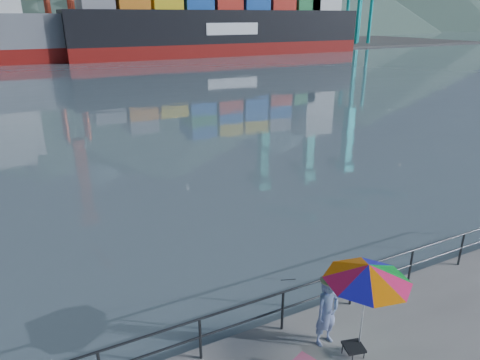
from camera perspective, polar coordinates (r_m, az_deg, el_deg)
name	(u,v)px	position (r m, az deg, el deg)	size (l,w,h in m)	color
harbor_water	(28,42)	(135.17, -26.47, 16.18)	(500.00, 280.00, 0.00)	slate
far_dock	(87,50)	(99.11, -19.78, 16.05)	(200.00, 40.00, 0.40)	#514F4C
guardrail	(243,323)	(9.74, 0.44, -18.57)	(22.00, 0.06, 1.03)	#2D3033
container_stacks	(197,32)	(105.72, -5.82, 19.05)	(58.00, 5.40, 7.80)	yellow
fisherman	(327,312)	(9.78, 11.50, -16.92)	(0.57, 0.38, 1.57)	#28449A
beach_umbrella	(368,273)	(9.03, 16.70, -11.74)	(2.06, 2.06, 2.16)	white
folding_stool	(353,350)	(9.99, 14.87, -21.12)	(0.49, 0.49, 0.26)	black
fishing_rod	(286,311)	(10.97, 6.16, -16.97)	(0.02, 0.02, 2.06)	black
container_ship	(230,20)	(84.72, -1.39, 20.52)	(55.59, 9.26, 18.10)	maroon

